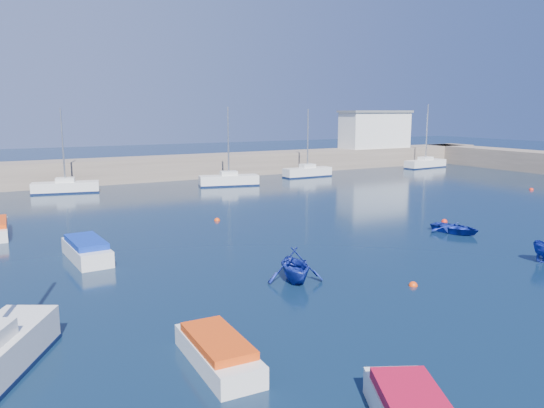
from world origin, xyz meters
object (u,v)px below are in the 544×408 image
sailboat_8 (425,163)px  sailboat_6 (229,180)px  harbor_office (375,130)px  dinghy_left (295,265)px  sailboat_5 (66,187)px  motorboat_0 (218,351)px  dinghy_center (455,228)px  motorboat_1 (87,250)px  sailboat_7 (307,172)px

sailboat_8 → sailboat_6: bearing=90.6°
harbor_office → dinghy_left: size_ratio=3.33×
dinghy_left → sailboat_5: bearing=115.7°
sailboat_8 → motorboat_0: 62.78m
sailboat_5 → sailboat_8: sailboat_8 is taller
dinghy_center → sailboat_8: bearing=32.8°
harbor_office → dinghy_left: (-37.41, -39.59, -4.31)m
sailboat_5 → dinghy_center: sailboat_5 is taller
harbor_office → motorboat_1: 55.08m
dinghy_center → harbor_office: bearing=42.4°
sailboat_5 → harbor_office: bearing=-70.8°
sailboat_6 → dinghy_left: bearing=174.2°
sailboat_7 → sailboat_8: 20.09m
sailboat_8 → motorboat_0: bearing=124.2°
sailboat_7 → sailboat_8: sailboat_8 is taller
harbor_office → sailboat_5: bearing=-172.4°
motorboat_0 → dinghy_left: size_ratio=1.41×
harbor_office → sailboat_7: size_ratio=1.24×
motorboat_0 → harbor_office: bearing=47.7°
motorboat_1 → dinghy_center: size_ratio=1.50×
sailboat_6 → sailboat_8: size_ratio=0.95×
sailboat_5 → sailboat_7: 27.35m
sailboat_5 → sailboat_7: bearing=-79.7°
sailboat_5 → motorboat_0: (-1.01, -39.76, -0.15)m
harbor_office → motorboat_1: size_ratio=2.11×
harbor_office → motorboat_0: (-43.79, -45.47, -4.66)m
sailboat_6 → sailboat_5: bearing=92.1°
harbor_office → motorboat_0: harbor_office is taller
motorboat_0 → dinghy_center: (20.64, 9.31, -0.11)m
sailboat_8 → motorboat_0: sailboat_8 is taller
sailboat_7 → dinghy_center: size_ratio=2.55×
dinghy_center → sailboat_5: bearing=107.8°
motorboat_1 → dinghy_left: bearing=-51.0°
sailboat_8 → dinghy_left: sailboat_8 is taller
sailboat_7 → sailboat_5: bearing=87.7°
sailboat_5 → dinghy_left: 34.31m
sailboat_6 → sailboat_8: 31.68m
sailboat_5 → dinghy_center: size_ratio=2.56×
sailboat_6 → dinghy_left: 32.56m
sailboat_7 → sailboat_6: bearing=101.1°
sailboat_6 → sailboat_7: sailboat_6 is taller
sailboat_6 → dinghy_center: 27.63m
sailboat_5 → dinghy_left: sailboat_5 is taller
motorboat_0 → dinghy_left: (6.38, 5.88, 0.35)m
sailboat_6 → motorboat_1: (-18.35, -22.33, -0.08)m
motorboat_0 → dinghy_center: size_ratio=1.34×
harbor_office → sailboat_6: sailboat_6 is taller
motorboat_0 → dinghy_center: bearing=25.9°
sailboat_6 → sailboat_8: sailboat_8 is taller
sailboat_6 → dinghy_center: bearing=-159.1°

